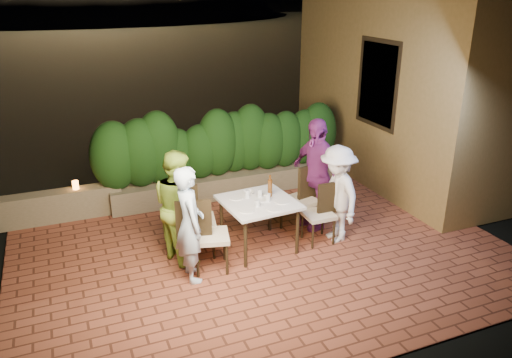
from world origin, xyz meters
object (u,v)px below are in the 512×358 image
bowl (249,192)px  diner_green (178,206)px  dining_table (259,224)px  chair_right_back (299,199)px  diner_white (337,194)px  diner_blue (190,224)px  chair_right_front (319,213)px  diner_purple (315,174)px  parapet_lamp (76,185)px  beer_bottle (270,186)px  chair_left_back (197,220)px  chair_left_front (211,235)px

bowl → diner_green: (-1.09, -0.13, 0.03)m
dining_table → chair_right_back: 0.87m
bowl → diner_white: size_ratio=0.10×
chair_right_back → diner_blue: bearing=5.6°
chair_right_front → bowl: bearing=-25.3°
chair_right_back → diner_purple: size_ratio=0.58×
dining_table → diner_blue: diner_blue is taller
diner_white → diner_blue: bearing=-84.4°
diner_purple → parapet_lamp: size_ratio=12.70×
beer_bottle → chair_right_back: bearing=18.8°
dining_table → diner_white: bearing=-9.8°
beer_bottle → diner_blue: bearing=-159.7°
bowl → diner_white: 1.31m
chair_right_front → diner_blue: bearing=7.8°
diner_blue → chair_right_back: bearing=-69.4°
chair_right_back → diner_green: (-1.94, -0.12, 0.28)m
bowl → diner_white: diner_white is taller
beer_bottle → bowl: 0.36m
dining_table → chair_right_back: bearing=19.7°
bowl → chair_right_front: bearing=-26.2°
diner_green → diner_purple: 2.23m
dining_table → diner_purple: (1.10, 0.33, 0.51)m
chair_right_back → diner_white: bearing=112.3°
chair_right_back → diner_green: diner_green is taller
beer_bottle → diner_purple: 0.92m
bowl → diner_purple: diner_purple is taller
dining_table → diner_white: diner_white is taller
diner_green → chair_left_back: bearing=-105.8°
parapet_lamp → diner_white: bearing=-33.0°
chair_left_front → diner_blue: (-0.31, -0.12, 0.27)m
chair_right_front → beer_bottle: bearing=-19.0°
chair_right_front → diner_blue: diner_blue is taller
parapet_lamp → diner_blue: bearing=-63.5°
chair_left_front → diner_white: size_ratio=0.69×
beer_bottle → diner_blue: diner_blue is taller
bowl → chair_left_back: (-0.83, -0.12, -0.24)m
chair_left_back → chair_right_back: (1.67, 0.11, -0.01)m
chair_left_back → parapet_lamp: size_ratio=7.60×
diner_blue → diner_green: (-0.00, 0.58, 0.02)m
diner_blue → diner_purple: 2.34m
beer_bottle → diner_purple: bearing=15.6°
diner_purple → diner_white: bearing=-1.5°
chair_left_front → diner_blue: size_ratio=0.65×
chair_left_front → chair_left_back: 0.47m
chair_left_back → diner_white: bearing=1.4°
diner_purple → chair_left_back: bearing=-95.0°
chair_right_front → parapet_lamp: 3.99m
dining_table → parapet_lamp: bearing=138.5°
chair_right_back → diner_blue: diner_blue is taller
parapet_lamp → chair_left_front: bearing=-56.9°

